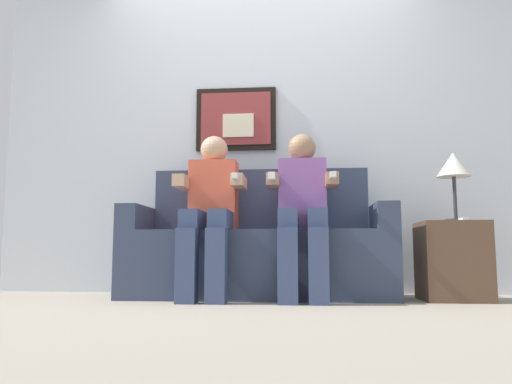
# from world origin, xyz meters

# --- Properties ---
(ground_plane) EXTENTS (5.47, 5.47, 0.00)m
(ground_plane) POSITION_xyz_m (0.00, 0.00, 0.00)
(ground_plane) COLOR #9E9384
(back_wall_assembly) EXTENTS (4.21, 0.10, 2.60)m
(back_wall_assembly) POSITION_xyz_m (-0.01, 0.76, 1.30)
(back_wall_assembly) COLOR silver
(back_wall_assembly) RESTS_ON ground_plane
(couch) EXTENTS (1.81, 0.58, 0.90)m
(couch) POSITION_xyz_m (0.00, 0.33, 0.31)
(couch) COLOR #333D56
(couch) RESTS_ON ground_plane
(person_on_left) EXTENTS (0.46, 0.56, 1.11)m
(person_on_left) POSITION_xyz_m (-0.30, 0.16, 0.61)
(person_on_left) COLOR #D8593F
(person_on_left) RESTS_ON ground_plane
(person_on_right) EXTENTS (0.46, 0.56, 1.11)m
(person_on_right) POSITION_xyz_m (0.30, 0.16, 0.61)
(person_on_right) COLOR #8C59A5
(person_on_right) RESTS_ON ground_plane
(side_table_right) EXTENTS (0.40, 0.40, 0.50)m
(side_table_right) POSITION_xyz_m (1.25, 0.22, 0.25)
(side_table_right) COLOR brown
(side_table_right) RESTS_ON ground_plane
(table_lamp) EXTENTS (0.22, 0.22, 0.46)m
(table_lamp) POSITION_xyz_m (1.30, 0.25, 0.86)
(table_lamp) COLOR #333338
(table_lamp) RESTS_ON side_table_right
(spare_remote_on_table) EXTENTS (0.04, 0.13, 0.02)m
(spare_remote_on_table) POSITION_xyz_m (1.31, 0.15, 0.51)
(spare_remote_on_table) COLOR white
(spare_remote_on_table) RESTS_ON side_table_right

